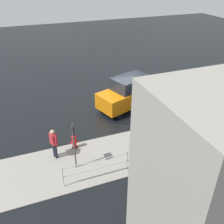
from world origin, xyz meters
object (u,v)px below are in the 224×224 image
object	(u,v)px
parked_sedan	(224,92)
sign_post	(74,140)
fire_hydrant	(74,142)
moving_hatchback	(128,93)
pedestrian	(54,142)

from	to	relation	value
parked_sedan	sign_post	size ratio (longest dim) A/B	1.88
sign_post	fire_hydrant	bearing A→B (deg)	-100.96
fire_hydrant	parked_sedan	bearing A→B (deg)	-174.47
moving_hatchback	sign_post	xyz separation A→B (m)	(4.58, 4.48, 0.55)
parked_sedan	fire_hydrant	distance (m)	10.37
moving_hatchback	pedestrian	distance (m)	6.35
moving_hatchback	parked_sedan	bearing A→B (deg)	161.10
parked_sedan	pedestrian	xyz separation A→B (m)	(11.34, 1.38, -0.04)
pedestrian	fire_hydrant	bearing A→B (deg)	-159.73
fire_hydrant	pedestrian	bearing A→B (deg)	20.27
parked_sedan	sign_post	distance (m)	10.87
parked_sedan	fire_hydrant	size ratio (longest dim) A/B	5.62
moving_hatchback	parked_sedan	world-z (taller)	moving_hatchback
fire_hydrant	sign_post	xyz separation A→B (m)	(0.28, 1.43, 1.18)
moving_hatchback	fire_hydrant	xyz separation A→B (m)	(4.31, 3.05, -0.63)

